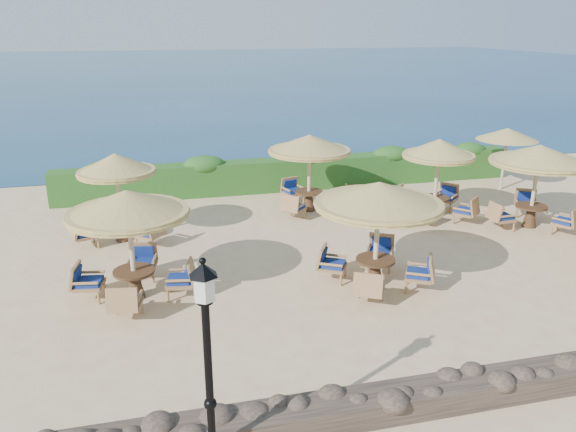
% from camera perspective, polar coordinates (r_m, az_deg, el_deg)
% --- Properties ---
extents(ground, '(120.00, 120.00, 0.00)m').
position_cam_1_polar(ground, '(15.61, 7.31, -4.40)').
color(ground, '#DCBB8C').
rests_on(ground, ground).
extents(sea, '(160.00, 160.00, 0.00)m').
position_cam_1_polar(sea, '(83.72, -10.39, 14.50)').
color(sea, navy).
rests_on(sea, ground).
extents(hedge, '(18.00, 0.90, 1.20)m').
position_cam_1_polar(hedge, '(21.92, 0.71, 4.32)').
color(hedge, '#1D4A18').
rests_on(hedge, ground).
extents(stone_wall, '(15.00, 0.65, 0.44)m').
position_cam_1_polar(stone_wall, '(10.68, 19.63, -16.04)').
color(stone_wall, brown).
rests_on(stone_wall, ground).
extents(lamp_post, '(0.44, 0.44, 3.31)m').
position_cam_1_polar(lamp_post, '(8.01, -8.02, -16.34)').
color(lamp_post, black).
rests_on(lamp_post, ground).
extents(extra_parasol, '(2.30, 2.30, 2.41)m').
position_cam_1_polar(extra_parasol, '(23.03, 21.39, 7.74)').
color(extra_parasol, beige).
rests_on(extra_parasol, ground).
extents(cafe_set_0, '(2.88, 2.88, 2.65)m').
position_cam_1_polar(cafe_set_0, '(13.21, -15.82, -0.93)').
color(cafe_set_0, beige).
rests_on(cafe_set_0, ground).
extents(cafe_set_1, '(3.10, 3.10, 2.65)m').
position_cam_1_polar(cafe_set_1, '(13.49, 9.14, 0.33)').
color(cafe_set_1, beige).
rests_on(cafe_set_1, ground).
extents(cafe_set_3, '(2.71, 2.64, 2.65)m').
position_cam_1_polar(cafe_set_3, '(16.99, -16.91, 3.15)').
color(cafe_set_3, beige).
rests_on(cafe_set_3, ground).
extents(cafe_set_4, '(2.85, 2.84, 2.65)m').
position_cam_1_polar(cafe_set_4, '(18.96, 2.19, 6.06)').
color(cafe_set_4, beige).
rests_on(cafe_set_4, ground).
extents(cafe_set_5, '(2.59, 2.59, 2.65)m').
position_cam_1_polar(cafe_set_5, '(18.94, 14.94, 4.70)').
color(cafe_set_5, beige).
rests_on(cafe_set_5, ground).
extents(cafe_set_6, '(2.95, 2.95, 2.65)m').
position_cam_1_polar(cafe_set_6, '(19.00, 24.01, 4.54)').
color(cafe_set_6, beige).
rests_on(cafe_set_6, ground).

